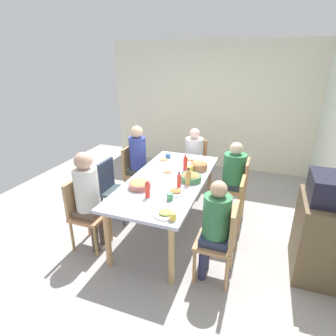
{
  "coord_description": "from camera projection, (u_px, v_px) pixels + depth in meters",
  "views": [
    {
      "loc": [
        3.13,
        1.14,
        2.28
      ],
      "look_at": [
        0.0,
        0.0,
        0.93
      ],
      "focal_mm": 29.43,
      "sensor_mm": 36.0,
      "label": 1
    }
  ],
  "objects": [
    {
      "name": "bottle_1",
      "position": [
        185.0,
        163.0,
        3.9
      ],
      "size": [
        0.06,
        0.06,
        0.23
      ],
      "color": "red",
      "rests_on": "dining_table"
    },
    {
      "name": "bottle_3",
      "position": [
        147.0,
        189.0,
        3.13
      ],
      "size": [
        0.06,
        0.06,
        0.22
      ],
      "color": "red",
      "rests_on": "dining_table"
    },
    {
      "name": "wall_left",
      "position": [
        212.0,
        107.0,
        5.8
      ],
      "size": [
        0.12,
        4.36,
        2.6
      ],
      "primitive_type": "cube",
      "color": "silver",
      "rests_on": "ground_plane"
    },
    {
      "name": "chair_1",
      "position": [
        223.0,
        239.0,
        2.88
      ],
      "size": [
        0.4,
        0.4,
        0.9
      ],
      "color": "#AA7D52",
      "rests_on": "ground_plane"
    },
    {
      "name": "chair_4",
      "position": [
        84.0,
        210.0,
        3.42
      ],
      "size": [
        0.4,
        0.4,
        0.9
      ],
      "color": "#B37B53",
      "rests_on": "ground_plane"
    },
    {
      "name": "plate_0",
      "position": [
        168.0,
        172.0,
        3.82
      ],
      "size": [
        0.22,
        0.22,
        0.04
      ],
      "color": "white",
      "rests_on": "dining_table"
    },
    {
      "name": "side_cabinet",
      "position": [
        317.0,
        237.0,
        3.01
      ],
      "size": [
        0.7,
        0.44,
        0.9
      ],
      "primitive_type": "cube",
      "color": "brown",
      "rests_on": "ground_plane"
    },
    {
      "name": "ground_plane",
      "position": [
        168.0,
        228.0,
        3.95
      ],
      "size": [
        6.32,
        6.32,
        0.0
      ],
      "primitive_type": "plane",
      "color": "#9C9694"
    },
    {
      "name": "person_0",
      "position": [
        233.0,
        172.0,
        4.05
      ],
      "size": [
        0.33,
        0.33,
        1.16
      ],
      "color": "#29364B",
      "rests_on": "ground_plane"
    },
    {
      "name": "person_1",
      "position": [
        215.0,
        223.0,
        2.84
      ],
      "size": [
        0.3,
        0.3,
        1.16
      ],
      "color": "#2E3052",
      "rests_on": "ground_plane"
    },
    {
      "name": "chair_6",
      "position": [
        195.0,
        161.0,
        5.0
      ],
      "size": [
        0.4,
        0.4,
        0.9
      ],
      "color": "#B3884C",
      "rests_on": "ground_plane"
    },
    {
      "name": "chair_2",
      "position": [
        134.0,
        170.0,
        4.63
      ],
      "size": [
        0.4,
        0.4,
        0.9
      ],
      "color": "#A5764D",
      "rests_on": "ground_plane"
    },
    {
      "name": "bottle_0",
      "position": [
        188.0,
        177.0,
        3.44
      ],
      "size": [
        0.07,
        0.07,
        0.22
      ],
      "color": "tan",
      "rests_on": "dining_table"
    },
    {
      "name": "cup_1",
      "position": [
        190.0,
        169.0,
        3.83
      ],
      "size": [
        0.13,
        0.09,
        0.09
      ],
      "color": "#E4C64C",
      "rests_on": "dining_table"
    },
    {
      "name": "bowl_0",
      "position": [
        140.0,
        185.0,
        3.38
      ],
      "size": [
        0.28,
        0.28,
        0.09
      ],
      "color": "#A05D50",
      "rests_on": "dining_table"
    },
    {
      "name": "chair_3",
      "position": [
        232.0,
        207.0,
        3.48
      ],
      "size": [
        0.4,
        0.4,
        0.9
      ],
      "color": "#B77751",
      "rests_on": "ground_plane"
    },
    {
      "name": "person_4",
      "position": [
        88.0,
        193.0,
        3.3
      ],
      "size": [
        0.3,
        0.3,
        1.28
      ],
      "color": "brown",
      "rests_on": "ground_plane"
    },
    {
      "name": "cup_0",
      "position": [
        173.0,
        216.0,
        2.71
      ],
      "size": [
        0.11,
        0.07,
        0.08
      ],
      "color": "#ECCD4F",
      "rests_on": "dining_table"
    },
    {
      "name": "plate_2",
      "position": [
        176.0,
        192.0,
        3.27
      ],
      "size": [
        0.25,
        0.25,
        0.04
      ],
      "color": "white",
      "rests_on": "dining_table"
    },
    {
      "name": "plate_3",
      "position": [
        190.0,
        160.0,
        4.28
      ],
      "size": [
        0.24,
        0.24,
        0.04
      ],
      "color": "white",
      "rests_on": "dining_table"
    },
    {
      "name": "chair_0",
      "position": [
        238.0,
        185.0,
        4.09
      ],
      "size": [
        0.4,
        0.4,
        0.9
      ],
      "color": "tan",
      "rests_on": "ground_plane"
    },
    {
      "name": "person_2",
      "position": [
        138.0,
        157.0,
        4.52
      ],
      "size": [
        0.3,
        0.3,
        1.27
      ],
      "color": "#434442",
      "rests_on": "ground_plane"
    },
    {
      "name": "chair_5",
      "position": [
        113.0,
        187.0,
        4.03
      ],
      "size": [
        0.4,
        0.4,
        0.9
      ],
      "color": "#324043",
      "rests_on": "ground_plane"
    },
    {
      "name": "bowl_1",
      "position": [
        199.0,
        166.0,
        3.92
      ],
      "size": [
        0.25,
        0.25,
        0.12
      ],
      "color": "#A26945",
      "rests_on": "dining_table"
    },
    {
      "name": "plate_4",
      "position": [
        163.0,
        160.0,
        4.26
      ],
      "size": [
        0.23,
        0.23,
        0.04
      ],
      "color": "white",
      "rests_on": "dining_table"
    },
    {
      "name": "cup_3",
      "position": [
        168.0,
        156.0,
        4.34
      ],
      "size": [
        0.12,
        0.08,
        0.08
      ],
      "color": "#395AA2",
      "rests_on": "dining_table"
    },
    {
      "name": "person_6",
      "position": [
        194.0,
        154.0,
        4.85
      ],
      "size": [
        0.32,
        0.32,
        1.14
      ],
      "color": "#43394A",
      "rests_on": "ground_plane"
    },
    {
      "name": "cup_2",
      "position": [
        170.0,
        197.0,
        3.09
      ],
      "size": [
        0.11,
        0.07,
        0.08
      ],
      "color": "#49935E",
      "rests_on": "dining_table"
    },
    {
      "name": "plate_1",
      "position": [
        165.0,
        213.0,
        2.82
      ],
      "size": [
        0.26,
        0.26,
        0.04
      ],
      "color": "silver",
      "rests_on": "dining_table"
    },
    {
      "name": "bottle_2",
      "position": [
        179.0,
        181.0,
        3.36
      ],
      "size": [
        0.05,
        0.05,
        0.21
      ],
      "color": "red",
      "rests_on": "dining_table"
    },
    {
      "name": "dining_table",
      "position": [
        168.0,
        184.0,
        3.68
      ],
      "size": [
        2.09,
        0.96,
        0.78
      ],
      "color": "silver",
      "rests_on": "ground_plane"
    },
    {
      "name": "microwave",
      "position": [
        329.0,
        189.0,
        2.78
      ],
      "size": [
        0.48,
        0.36,
        0.28
      ],
      "primitive_type": "cube",
      "color": "#1C1C2E",
      "rests_on": "side_cabinet"
    },
    {
      "name": "bowl_2",
      "position": [
        191.0,
        177.0,
        3.56
      ],
      "size": [
        0.27,
        0.27,
        0.1
      ],
      "color": "#457A4A",
      "rests_on": "dining_table"
    }
  ]
}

